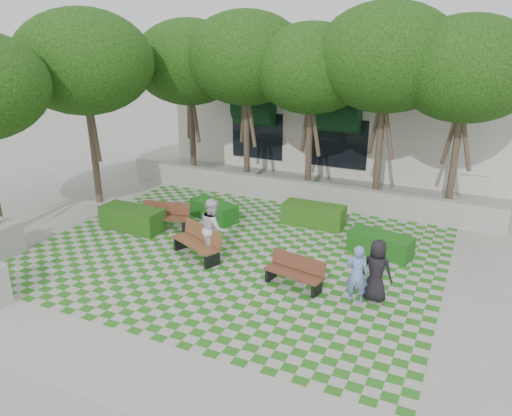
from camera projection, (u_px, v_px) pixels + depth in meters
The scene contains 17 objects.
ground at pixel (218, 268), 14.28m from camera, with size 90.00×90.00×0.00m, color gray.
lawn at pixel (234, 254), 15.13m from camera, with size 12.00×12.00×0.00m, color #2B721E.
sidewalk_south at pixel (107, 361), 10.28m from camera, with size 16.00×2.00×0.01m, color #9E9B93.
sidewalk_west at pixel (57, 218), 18.00m from camera, with size 2.00×12.00×0.01m, color #9E9B93.
retaining_wall at pixel (296, 192), 19.40m from camera, with size 15.00×0.36×0.90m, color #9E9B93.
bench_east at pixel (295, 272), 13.12m from camera, with size 1.67×0.83×0.84m.
bench_mid at pixel (198, 243), 14.80m from camera, with size 1.90×1.30×0.95m.
bench_west at pixel (165, 216), 16.94m from camera, with size 1.77×0.90×0.89m.
hedge_east at pixel (380, 244), 15.01m from camera, with size 1.88×0.75×0.66m, color #164D14.
hedge_midright at pixel (314, 215), 17.23m from camera, with size 2.12×0.85×0.74m, color #265216.
hedge_midleft at pixel (214, 211), 17.76m from camera, with size 1.85×0.74×0.65m, color #144D14.
hedge_west at pixel (132, 218), 16.86m from camera, with size 2.20×0.88×0.77m, color #1E4813.
person_blue at pixel (357, 274), 12.25m from camera, with size 0.56×0.37×1.53m, color #6F85CB.
person_dark at pixel (377, 271), 12.35m from camera, with size 0.79×0.51×1.62m, color black.
person_white at pixel (213, 228), 14.67m from camera, with size 0.89×0.69×1.83m, color silver.
tree_row at pixel (249, 65), 18.31m from camera, with size 17.70×13.40×7.41m.
building at pixel (370, 111), 25.02m from camera, with size 18.00×8.92×5.15m.
Camera 1 is at (6.43, -11.15, 6.50)m, focal length 35.00 mm.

